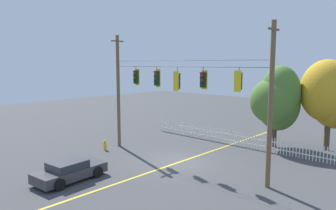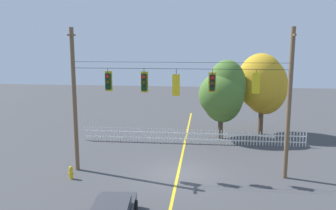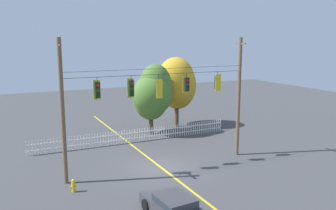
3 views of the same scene
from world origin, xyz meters
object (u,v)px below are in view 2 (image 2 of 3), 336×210
(traffic_signal_westbound_side, at_px, (108,81))
(traffic_signal_northbound_secondary, at_px, (212,83))
(traffic_signal_southbound_primary, at_px, (144,82))
(fire_hydrant, at_px, (71,173))
(autumn_maple_mid, at_px, (263,84))
(traffic_signal_northbound_primary, at_px, (176,85))
(autumn_maple_near_fence, at_px, (223,93))
(traffic_signal_eastbound_side, at_px, (256,83))

(traffic_signal_westbound_side, relative_size, traffic_signal_northbound_secondary, 1.02)
(traffic_signal_southbound_primary, bearing_deg, traffic_signal_northbound_secondary, -0.01)
(traffic_signal_northbound_secondary, xyz_separation_m, fire_hydrant, (-8.03, -1.49, -5.16))
(traffic_signal_southbound_primary, xyz_separation_m, autumn_maple_mid, (8.27, 9.97, -1.25))
(traffic_signal_northbound_primary, xyz_separation_m, fire_hydrant, (-5.97, -1.47, -5.01))
(traffic_signal_westbound_side, xyz_separation_m, autumn_maple_near_fence, (7.09, 8.14, -1.80))
(traffic_signal_northbound_primary, height_order, fire_hydrant, traffic_signal_northbound_primary)
(traffic_signal_westbound_side, height_order, traffic_signal_southbound_primary, same)
(traffic_signal_northbound_primary, relative_size, traffic_signal_northbound_secondary, 1.16)
(traffic_signal_westbound_side, bearing_deg, autumn_maple_near_fence, 48.93)
(autumn_maple_mid, bearing_deg, fire_hydrant, -137.14)
(traffic_signal_southbound_primary, bearing_deg, traffic_signal_eastbound_side, -0.17)
(traffic_signal_southbound_primary, bearing_deg, traffic_signal_westbound_side, -179.99)
(traffic_signal_northbound_secondary, xyz_separation_m, autumn_maple_near_fence, (1.02, 8.14, -1.80))
(traffic_signal_westbound_side, distance_m, traffic_signal_eastbound_side, 8.50)
(traffic_signal_westbound_side, bearing_deg, traffic_signal_northbound_primary, -0.28)
(traffic_signal_westbound_side, xyz_separation_m, traffic_signal_northbound_primary, (4.01, -0.02, -0.15))
(traffic_signal_westbound_side, relative_size, autumn_maple_mid, 0.20)
(traffic_signal_northbound_secondary, bearing_deg, traffic_signal_westbound_side, 180.00)
(traffic_signal_northbound_primary, distance_m, traffic_signal_northbound_secondary, 2.07)
(fire_hydrant, bearing_deg, traffic_signal_southbound_primary, 20.04)
(traffic_signal_westbound_side, bearing_deg, traffic_signal_southbound_primary, 0.01)
(traffic_signal_northbound_primary, height_order, autumn_maple_near_fence, autumn_maple_near_fence)
(traffic_signal_eastbound_side, bearing_deg, traffic_signal_northbound_secondary, 179.56)
(traffic_signal_eastbound_side, bearing_deg, autumn_maple_mid, 79.20)
(autumn_maple_mid, bearing_deg, traffic_signal_northbound_primary, -122.61)
(traffic_signal_northbound_secondary, relative_size, traffic_signal_eastbound_side, 1.00)
(traffic_signal_westbound_side, relative_size, traffic_signal_eastbound_side, 1.02)
(fire_hydrant, bearing_deg, traffic_signal_northbound_primary, 13.87)
(traffic_signal_southbound_primary, distance_m, traffic_signal_northbound_secondary, 3.93)
(traffic_signal_westbound_side, distance_m, fire_hydrant, 5.71)
(traffic_signal_northbound_primary, distance_m, autumn_maple_mid, 11.92)
(autumn_maple_mid, bearing_deg, traffic_signal_westbound_side, -136.22)
(autumn_maple_near_fence, bearing_deg, traffic_signal_southbound_primary, -121.31)
(traffic_signal_northbound_secondary, bearing_deg, autumn_maple_mid, 66.53)
(traffic_signal_southbound_primary, distance_m, autumn_maple_mid, 13.01)
(autumn_maple_near_fence, xyz_separation_m, autumn_maple_mid, (3.31, 1.83, 0.52))
(autumn_maple_mid, relative_size, fire_hydrant, 8.85)
(autumn_maple_mid, bearing_deg, traffic_signal_southbound_primary, -129.65)
(fire_hydrant, bearing_deg, traffic_signal_westbound_side, 37.42)
(traffic_signal_southbound_primary, distance_m, traffic_signal_northbound_primary, 1.88)
(traffic_signal_eastbound_side, bearing_deg, fire_hydrant, -171.97)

